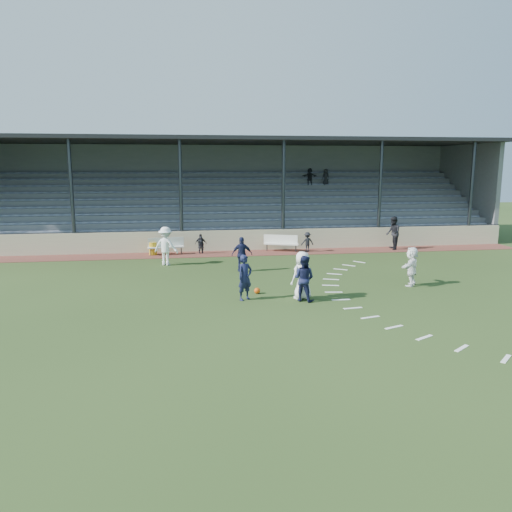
{
  "coord_description": "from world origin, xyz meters",
  "views": [
    {
      "loc": [
        -2.98,
        -17.42,
        4.98
      ],
      "look_at": [
        0.0,
        2.5,
        1.3
      ],
      "focal_mm": 35.0,
      "sensor_mm": 36.0,
      "label": 1
    }
  ],
  "objects_px": {
    "bench_right": "(281,242)",
    "player_white_lead": "(302,275)",
    "football": "(257,291)",
    "player_navy_lead": "(245,277)",
    "bench_left": "(166,245)",
    "official": "(393,233)",
    "trash_bin": "(153,249)"
  },
  "relations": [
    {
      "from": "bench_right",
      "to": "player_white_lead",
      "type": "bearing_deg",
      "value": -76.99
    },
    {
      "from": "football",
      "to": "player_navy_lead",
      "type": "height_order",
      "value": "player_navy_lead"
    },
    {
      "from": "player_white_lead",
      "to": "bench_left",
      "type": "bearing_deg",
      "value": -86.67
    },
    {
      "from": "bench_left",
      "to": "bench_right",
      "type": "distance_m",
      "value": 6.61
    },
    {
      "from": "football",
      "to": "player_white_lead",
      "type": "xyz_separation_m",
      "value": [
        1.56,
        -1.02,
        0.79
      ]
    },
    {
      "from": "bench_right",
      "to": "player_navy_lead",
      "type": "bearing_deg",
      "value": -88.46
    },
    {
      "from": "bench_right",
      "to": "player_white_lead",
      "type": "relative_size",
      "value": 1.11
    },
    {
      "from": "bench_left",
      "to": "football",
      "type": "xyz_separation_m",
      "value": [
        3.77,
        -9.3,
        -0.47
      ]
    },
    {
      "from": "bench_left",
      "to": "player_navy_lead",
      "type": "height_order",
      "value": "player_navy_lead"
    },
    {
      "from": "player_white_lead",
      "to": "player_navy_lead",
      "type": "xyz_separation_m",
      "value": [
        -2.14,
        0.19,
        -0.05
      ]
    },
    {
      "from": "bench_left",
      "to": "official",
      "type": "distance_m",
      "value": 13.33
    },
    {
      "from": "bench_right",
      "to": "player_white_lead",
      "type": "height_order",
      "value": "player_white_lead"
    },
    {
      "from": "trash_bin",
      "to": "player_white_lead",
      "type": "distance_m",
      "value": 11.99
    },
    {
      "from": "bench_right",
      "to": "official",
      "type": "height_order",
      "value": "official"
    },
    {
      "from": "bench_right",
      "to": "football",
      "type": "bearing_deg",
      "value": -86.75
    },
    {
      "from": "trash_bin",
      "to": "player_navy_lead",
      "type": "height_order",
      "value": "player_navy_lead"
    },
    {
      "from": "trash_bin",
      "to": "player_navy_lead",
      "type": "xyz_separation_m",
      "value": [
        3.91,
        -10.14,
        0.49
      ]
    },
    {
      "from": "player_navy_lead",
      "to": "bench_right",
      "type": "bearing_deg",
      "value": 39.38
    },
    {
      "from": "bench_right",
      "to": "official",
      "type": "relative_size",
      "value": 1.03
    },
    {
      "from": "bench_left",
      "to": "player_navy_lead",
      "type": "bearing_deg",
      "value": -80.65
    },
    {
      "from": "football",
      "to": "official",
      "type": "distance_m",
      "value": 13.18
    },
    {
      "from": "football",
      "to": "official",
      "type": "height_order",
      "value": "official"
    },
    {
      "from": "bench_right",
      "to": "trash_bin",
      "type": "height_order",
      "value": "bench_right"
    },
    {
      "from": "football",
      "to": "player_white_lead",
      "type": "bearing_deg",
      "value": -33.18
    },
    {
      "from": "player_navy_lead",
      "to": "official",
      "type": "xyz_separation_m",
      "value": [
        10.14,
        9.87,
        0.14
      ]
    },
    {
      "from": "bench_left",
      "to": "player_navy_lead",
      "type": "xyz_separation_m",
      "value": [
        3.19,
        -10.12,
        0.27
      ]
    },
    {
      "from": "player_navy_lead",
      "to": "official",
      "type": "distance_m",
      "value": 14.15
    },
    {
      "from": "bench_left",
      "to": "official",
      "type": "bearing_deg",
      "value": -9.22
    },
    {
      "from": "bench_right",
      "to": "football",
      "type": "relative_size",
      "value": 8.46
    },
    {
      "from": "bench_left",
      "to": "bench_right",
      "type": "height_order",
      "value": "same"
    },
    {
      "from": "official",
      "to": "bench_left",
      "type": "bearing_deg",
      "value": -81.54
    },
    {
      "from": "football",
      "to": "player_white_lead",
      "type": "height_order",
      "value": "player_white_lead"
    }
  ]
}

